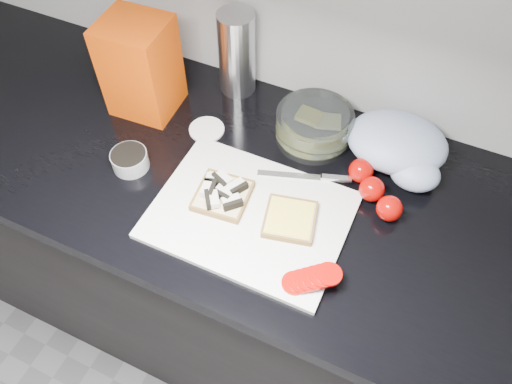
% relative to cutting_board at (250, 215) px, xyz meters
% --- Properties ---
extents(base_cabinet, '(3.50, 0.60, 0.86)m').
position_rel_cutting_board_xyz_m(base_cabinet, '(-0.02, 0.10, -0.48)').
color(base_cabinet, black).
rests_on(base_cabinet, ground).
extents(countertop, '(3.50, 0.64, 0.04)m').
position_rel_cutting_board_xyz_m(countertop, '(-0.02, 0.10, -0.03)').
color(countertop, black).
rests_on(countertop, base_cabinet).
extents(cutting_board, '(0.40, 0.30, 0.01)m').
position_rel_cutting_board_xyz_m(cutting_board, '(0.00, 0.00, 0.00)').
color(cutting_board, white).
rests_on(cutting_board, countertop).
extents(bread_left, '(0.13, 0.13, 0.04)m').
position_rel_cutting_board_xyz_m(bread_left, '(-0.07, 0.01, 0.02)').
color(bread_left, beige).
rests_on(bread_left, cutting_board).
extents(bread_right, '(0.13, 0.13, 0.02)m').
position_rel_cutting_board_xyz_m(bread_right, '(0.08, 0.02, 0.01)').
color(bread_right, beige).
rests_on(bread_right, cutting_board).
extents(tomato_slices, '(0.12, 0.10, 0.02)m').
position_rel_cutting_board_xyz_m(tomato_slices, '(0.17, -0.09, 0.02)').
color(tomato_slices, '#A70803').
rests_on(tomato_slices, cutting_board).
extents(knife, '(0.20, 0.08, 0.01)m').
position_rel_cutting_board_xyz_m(knife, '(0.09, 0.15, 0.01)').
color(knife, silver).
rests_on(knife, cutting_board).
extents(seed_tub, '(0.08, 0.08, 0.04)m').
position_rel_cutting_board_xyz_m(seed_tub, '(-0.30, 0.01, 0.02)').
color(seed_tub, '#959A9A').
rests_on(seed_tub, countertop).
extents(tub_lid, '(0.11, 0.11, 0.01)m').
position_rel_cutting_board_xyz_m(tub_lid, '(-0.20, 0.18, -0.00)').
color(tub_lid, white).
rests_on(tub_lid, countertop).
extents(glass_bowl, '(0.18, 0.18, 0.07)m').
position_rel_cutting_board_xyz_m(glass_bowl, '(0.04, 0.27, 0.03)').
color(glass_bowl, silver).
rests_on(glass_bowl, countertop).
extents(bread_bag, '(0.16, 0.15, 0.23)m').
position_rel_cutting_board_xyz_m(bread_bag, '(-0.38, 0.20, 0.11)').
color(bread_bag, '#CA4703').
rests_on(bread_bag, countertop).
extents(steel_canister, '(0.09, 0.09, 0.21)m').
position_rel_cutting_board_xyz_m(steel_canister, '(-0.20, 0.35, 0.10)').
color(steel_canister, '#BABABF').
rests_on(steel_canister, countertop).
extents(grocery_bag, '(0.24, 0.21, 0.10)m').
position_rel_cutting_board_xyz_m(grocery_bag, '(0.23, 0.28, 0.04)').
color(grocery_bag, '#AEBAD7').
rests_on(grocery_bag, countertop).
extents(whole_tomatoes, '(0.14, 0.13, 0.05)m').
position_rel_cutting_board_xyz_m(whole_tomatoes, '(0.22, 0.16, 0.02)').
color(whole_tomatoes, '#A70803').
rests_on(whole_tomatoes, countertop).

